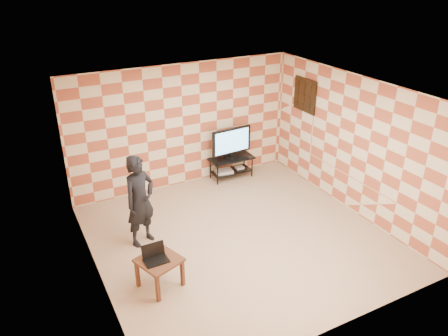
{
  "coord_description": "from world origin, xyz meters",
  "views": [
    {
      "loc": [
        -3.33,
        -5.76,
        4.56
      ],
      "look_at": [
        0.0,
        0.6,
        1.15
      ],
      "focal_mm": 35.0,
      "sensor_mm": 36.0,
      "label": 1
    }
  ],
  "objects_px": {
    "tv": "(232,142)",
    "person": "(140,201)",
    "tv_stand": "(231,163)",
    "side_table": "(159,264)"
  },
  "relations": [
    {
      "from": "tv",
      "to": "person",
      "type": "distance_m",
      "value": 3.04
    },
    {
      "from": "tv_stand",
      "to": "person",
      "type": "relative_size",
      "value": 0.61
    },
    {
      "from": "side_table",
      "to": "tv_stand",
      "type": "bearing_deg",
      "value": 45.34
    },
    {
      "from": "tv_stand",
      "to": "side_table",
      "type": "height_order",
      "value": "same"
    },
    {
      "from": "tv",
      "to": "person",
      "type": "height_order",
      "value": "person"
    },
    {
      "from": "tv_stand",
      "to": "side_table",
      "type": "bearing_deg",
      "value": -134.66
    },
    {
      "from": "tv",
      "to": "person",
      "type": "xyz_separation_m",
      "value": [
        -2.62,
        -1.53,
        -0.06
      ]
    },
    {
      "from": "person",
      "to": "tv",
      "type": "bearing_deg",
      "value": 5.74
    },
    {
      "from": "tv_stand",
      "to": "person",
      "type": "xyz_separation_m",
      "value": [
        -2.62,
        -1.53,
        0.47
      ]
    },
    {
      "from": "side_table",
      "to": "person",
      "type": "xyz_separation_m",
      "value": [
        0.14,
        1.26,
        0.42
      ]
    }
  ]
}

